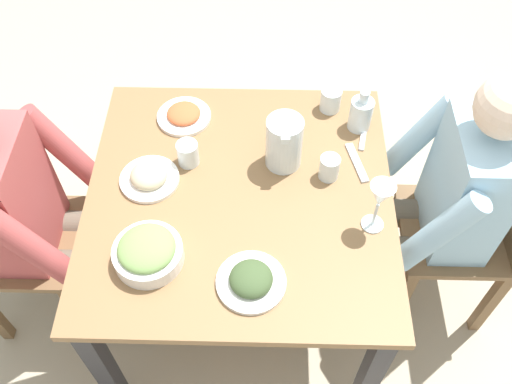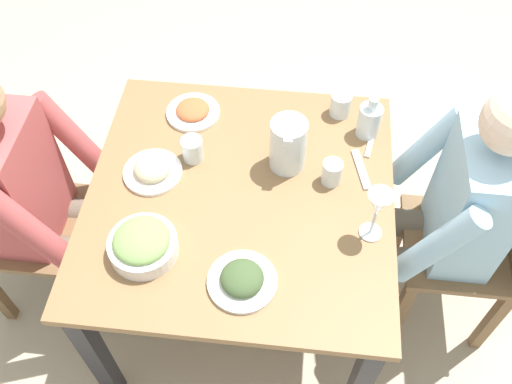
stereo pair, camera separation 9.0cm
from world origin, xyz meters
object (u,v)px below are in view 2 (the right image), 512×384
at_px(plate_dolmas, 242,279).
at_px(oil_carafe, 369,122).
at_px(diner_far, 48,197).
at_px(water_glass_by_pitcher, 341,104).
at_px(water_glass_center, 192,149).
at_px(plate_rice_curry, 193,111).
at_px(wine_glass, 378,206).
at_px(chair_near, 487,240).
at_px(water_pitcher, 288,144).
at_px(salad_bowl, 143,244).
at_px(plate_beans, 152,170).
at_px(water_glass_near_left, 332,172).
at_px(chair_far, 6,216).
at_px(diner_near, 439,211).
at_px(dining_table, 241,213).

xyz_separation_m(plate_dolmas, oil_carafe, (0.63, -0.36, 0.04)).
bearing_deg(diner_far, plate_dolmas, -113.01).
relative_size(water_glass_by_pitcher, water_glass_center, 1.01).
height_order(diner_far, plate_dolmas, diner_far).
relative_size(plate_rice_curry, wine_glass, 0.98).
bearing_deg(diner_far, water_glass_center, -72.72).
height_order(chair_near, water_glass_center, chair_near).
relative_size(water_pitcher, plate_dolmas, 0.93).
relative_size(chair_near, wine_glass, 4.55).
xyz_separation_m(salad_bowl, plate_rice_curry, (0.58, -0.04, -0.03)).
bearing_deg(salad_bowl, water_pitcher, -45.71).
distance_m(plate_dolmas, water_glass_by_pitcher, 0.77).
relative_size(chair_near, plate_beans, 4.56).
relative_size(plate_dolmas, oil_carafe, 1.24).
bearing_deg(water_glass_near_left, plate_dolmas, 148.89).
relative_size(diner_far, oil_carafe, 7.21).
xyz_separation_m(chair_far, diner_near, (0.08, -1.53, 0.15)).
distance_m(dining_table, water_glass_near_left, 0.34).
bearing_deg(diner_far, diner_near, -86.35).
bearing_deg(water_pitcher, dining_table, 135.61).
bearing_deg(salad_bowl, plate_dolmas, -103.49).
bearing_deg(plate_rice_curry, dining_table, -147.80).
distance_m(dining_table, chair_near, 0.88).
xyz_separation_m(water_glass_center, oil_carafe, (0.18, -0.58, 0.01)).
bearing_deg(plate_beans, chair_near, -89.17).
relative_size(chair_far, water_glass_center, 10.46).
distance_m(diner_near, water_glass_by_pitcher, 0.50).
relative_size(water_pitcher, plate_rice_curry, 0.98).
relative_size(diner_near, plate_rice_curry, 6.15).
height_order(plate_rice_curry, water_glass_near_left, water_glass_near_left).
height_order(chair_far, oil_carafe, oil_carafe).
height_order(chair_far, diner_far, diner_far).
xyz_separation_m(diner_near, plate_dolmas, (-0.39, 0.62, 0.11)).
height_order(plate_beans, wine_glass, wine_glass).
bearing_deg(plate_dolmas, water_glass_center, 26.23).
xyz_separation_m(water_pitcher, plate_rice_curry, (0.20, 0.35, -0.08)).
bearing_deg(dining_table, chair_far, 91.06).
xyz_separation_m(water_glass_by_pitcher, water_glass_center, (-0.26, 0.49, -0.00)).
bearing_deg(water_glass_by_pitcher, salad_bowl, 138.59).
xyz_separation_m(salad_bowl, water_glass_near_left, (0.33, -0.55, 0.00)).
bearing_deg(water_glass_near_left, water_glass_by_pitcher, -3.97).
xyz_separation_m(plate_beans, wine_glass, (-0.16, -0.71, 0.12)).
xyz_separation_m(chair_far, plate_rice_curry, (0.35, -0.65, 0.25)).
xyz_separation_m(water_pitcher, salad_bowl, (-0.39, 0.40, -0.05)).
bearing_deg(water_glass_center, diner_far, 107.28).
bearing_deg(plate_rice_curry, water_glass_center, -169.73).
bearing_deg(water_glass_center, water_pitcher, -88.47).
xyz_separation_m(chair_far, oil_carafe, (0.33, -1.28, 0.30)).
height_order(chair_near, diner_near, diner_near).
bearing_deg(salad_bowl, plate_beans, 7.77).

